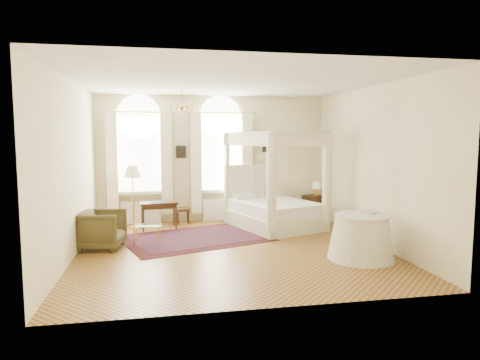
{
  "coord_description": "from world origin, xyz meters",
  "views": [
    {
      "loc": [
        -1.38,
        -8.28,
        2.28
      ],
      "look_at": [
        0.24,
        0.4,
        1.35
      ],
      "focal_mm": 32.0,
      "sensor_mm": 36.0,
      "label": 1
    }
  ],
  "objects_px": {
    "coffee_table": "(147,227)",
    "writing_desk": "(159,206)",
    "canopy_bed": "(275,206)",
    "stool": "(183,211)",
    "armchair": "(102,230)",
    "floor_lamp": "(133,175)",
    "side_table": "(361,237)",
    "nightstand": "(313,207)"
  },
  "relations": [
    {
      "from": "writing_desk",
      "to": "side_table",
      "type": "bearing_deg",
      "value": -41.69
    },
    {
      "from": "stool",
      "to": "side_table",
      "type": "bearing_deg",
      "value": -50.96
    },
    {
      "from": "writing_desk",
      "to": "armchair",
      "type": "xyz_separation_m",
      "value": [
        -1.13,
        -1.63,
        -0.18
      ]
    },
    {
      "from": "armchair",
      "to": "coffee_table",
      "type": "bearing_deg",
      "value": -64.28
    },
    {
      "from": "writing_desk",
      "to": "armchair",
      "type": "relative_size",
      "value": 1.1
    },
    {
      "from": "floor_lamp",
      "to": "canopy_bed",
      "type": "bearing_deg",
      "value": -9.3
    },
    {
      "from": "armchair",
      "to": "nightstand",
      "type": "bearing_deg",
      "value": -57.82
    },
    {
      "from": "writing_desk",
      "to": "armchair",
      "type": "height_order",
      "value": "armchair"
    },
    {
      "from": "canopy_bed",
      "to": "stool",
      "type": "bearing_deg",
      "value": 159.03
    },
    {
      "from": "nightstand",
      "to": "stool",
      "type": "distance_m",
      "value": 3.54
    },
    {
      "from": "armchair",
      "to": "floor_lamp",
      "type": "height_order",
      "value": "floor_lamp"
    },
    {
      "from": "stool",
      "to": "side_table",
      "type": "relative_size",
      "value": 0.34
    },
    {
      "from": "writing_desk",
      "to": "coffee_table",
      "type": "bearing_deg",
      "value": -100.14
    },
    {
      "from": "stool",
      "to": "coffee_table",
      "type": "height_order",
      "value": "stool"
    },
    {
      "from": "stool",
      "to": "side_table",
      "type": "height_order",
      "value": "side_table"
    },
    {
      "from": "coffee_table",
      "to": "armchair",
      "type": "bearing_deg",
      "value": -164.12
    },
    {
      "from": "coffee_table",
      "to": "floor_lamp",
      "type": "xyz_separation_m",
      "value": [
        -0.37,
        1.61,
        0.96
      ]
    },
    {
      "from": "nightstand",
      "to": "side_table",
      "type": "bearing_deg",
      "value": -97.01
    },
    {
      "from": "nightstand",
      "to": "armchair",
      "type": "xyz_separation_m",
      "value": [
        -5.27,
        -2.16,
        0.06
      ]
    },
    {
      "from": "writing_desk",
      "to": "armchair",
      "type": "bearing_deg",
      "value": -124.64
    },
    {
      "from": "canopy_bed",
      "to": "side_table",
      "type": "xyz_separation_m",
      "value": [
        0.84,
        -2.93,
        -0.13
      ]
    },
    {
      "from": "armchair",
      "to": "floor_lamp",
      "type": "xyz_separation_m",
      "value": [
        0.51,
        1.86,
        0.93
      ]
    },
    {
      "from": "floor_lamp",
      "to": "writing_desk",
      "type": "bearing_deg",
      "value": -20.19
    },
    {
      "from": "writing_desk",
      "to": "floor_lamp",
      "type": "bearing_deg",
      "value": 159.81
    },
    {
      "from": "nightstand",
      "to": "canopy_bed",
      "type": "bearing_deg",
      "value": -146.47
    },
    {
      "from": "canopy_bed",
      "to": "armchair",
      "type": "bearing_deg",
      "value": -161.87
    },
    {
      "from": "nightstand",
      "to": "floor_lamp",
      "type": "xyz_separation_m",
      "value": [
        -4.76,
        -0.3,
        0.99
      ]
    },
    {
      "from": "canopy_bed",
      "to": "coffee_table",
      "type": "height_order",
      "value": "canopy_bed"
    },
    {
      "from": "coffee_table",
      "to": "floor_lamp",
      "type": "height_order",
      "value": "floor_lamp"
    },
    {
      "from": "canopy_bed",
      "to": "stool",
      "type": "distance_m",
      "value": 2.39
    },
    {
      "from": "canopy_bed",
      "to": "writing_desk",
      "type": "distance_m",
      "value": 2.85
    },
    {
      "from": "floor_lamp",
      "to": "armchair",
      "type": "bearing_deg",
      "value": -105.36
    },
    {
      "from": "canopy_bed",
      "to": "floor_lamp",
      "type": "bearing_deg",
      "value": 170.7
    },
    {
      "from": "armchair",
      "to": "coffee_table",
      "type": "relative_size",
      "value": 1.38
    },
    {
      "from": "armchair",
      "to": "floor_lamp",
      "type": "relative_size",
      "value": 0.55
    },
    {
      "from": "armchair",
      "to": "side_table",
      "type": "distance_m",
      "value": 5.07
    },
    {
      "from": "canopy_bed",
      "to": "floor_lamp",
      "type": "relative_size",
      "value": 1.69
    },
    {
      "from": "floor_lamp",
      "to": "stool",
      "type": "bearing_deg",
      "value": 13.35
    },
    {
      "from": "coffee_table",
      "to": "writing_desk",
      "type": "bearing_deg",
      "value": 79.86
    },
    {
      "from": "floor_lamp",
      "to": "side_table",
      "type": "xyz_separation_m",
      "value": [
        4.29,
        -3.5,
        -0.91
      ]
    },
    {
      "from": "side_table",
      "to": "coffee_table",
      "type": "bearing_deg",
      "value": 154.28
    },
    {
      "from": "canopy_bed",
      "to": "coffee_table",
      "type": "relative_size",
      "value": 4.26
    }
  ]
}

